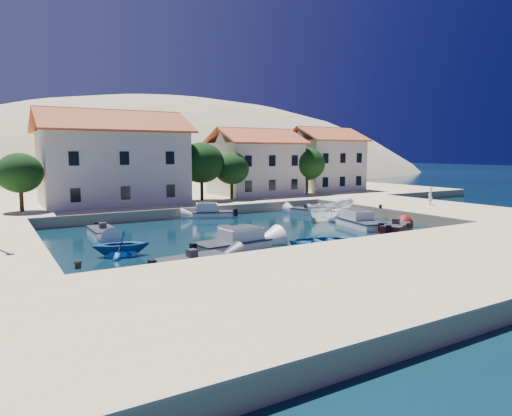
{
  "coord_description": "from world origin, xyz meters",
  "views": [
    {
      "loc": [
        -17.78,
        -21.11,
        6.36
      ],
      "look_at": [
        0.42,
        9.38,
        2.0
      ],
      "focal_mm": 32.0,
      "sensor_mm": 36.0,
      "label": 1
    }
  ],
  "objects_px": {
    "building_mid": "(255,161)",
    "pedestrian": "(430,196)",
    "building_right": "(324,158)",
    "boat_east": "(331,221)",
    "building_left": "(113,156)",
    "cabin_cruiser_south": "(233,243)",
    "rowboat_south": "(325,246)",
    "cabin_cruiser_east": "(361,222)"
  },
  "relations": [
    {
      "from": "building_mid",
      "to": "boat_east",
      "type": "height_order",
      "value": "building_mid"
    },
    {
      "from": "building_mid",
      "to": "building_right",
      "type": "height_order",
      "value": "building_right"
    },
    {
      "from": "rowboat_south",
      "to": "cabin_cruiser_east",
      "type": "height_order",
      "value": "cabin_cruiser_east"
    },
    {
      "from": "cabin_cruiser_south",
      "to": "cabin_cruiser_east",
      "type": "distance_m",
      "value": 13.88
    },
    {
      "from": "building_left",
      "to": "boat_east",
      "type": "xyz_separation_m",
      "value": [
        15.8,
        -16.52,
        -5.94
      ]
    },
    {
      "from": "cabin_cruiser_south",
      "to": "rowboat_south",
      "type": "xyz_separation_m",
      "value": [
        5.93,
        -2.18,
        -0.48
      ]
    },
    {
      "from": "building_left",
      "to": "rowboat_south",
      "type": "xyz_separation_m",
      "value": [
        7.83,
        -25.39,
        -5.94
      ]
    },
    {
      "from": "boat_east",
      "to": "building_left",
      "type": "bearing_deg",
      "value": 43.25
    },
    {
      "from": "building_right",
      "to": "cabin_cruiser_east",
      "type": "xyz_separation_m",
      "value": [
        -14.44,
        -22.73,
        -5.0
      ]
    },
    {
      "from": "cabin_cruiser_east",
      "to": "building_mid",
      "type": "bearing_deg",
      "value": 5.38
    },
    {
      "from": "building_mid",
      "to": "building_right",
      "type": "distance_m",
      "value": 12.04
    },
    {
      "from": "building_left",
      "to": "pedestrian",
      "type": "xyz_separation_m",
      "value": [
        27.15,
        -18.53,
        -4.0
      ]
    },
    {
      "from": "cabin_cruiser_south",
      "to": "rowboat_south",
      "type": "height_order",
      "value": "cabin_cruiser_south"
    },
    {
      "from": "cabin_cruiser_south",
      "to": "rowboat_south",
      "type": "distance_m",
      "value": 6.34
    },
    {
      "from": "building_mid",
      "to": "boat_east",
      "type": "xyz_separation_m",
      "value": [
        -2.2,
        -17.52,
        -5.22
      ]
    },
    {
      "from": "building_left",
      "to": "boat_east",
      "type": "bearing_deg",
      "value": -46.26
    },
    {
      "from": "boat_east",
      "to": "cabin_cruiser_east",
      "type": "bearing_deg",
      "value": 176.18
    },
    {
      "from": "building_mid",
      "to": "building_right",
      "type": "relative_size",
      "value": 1.11
    },
    {
      "from": "cabin_cruiser_south",
      "to": "boat_east",
      "type": "bearing_deg",
      "value": 18.98
    },
    {
      "from": "cabin_cruiser_south",
      "to": "cabin_cruiser_east",
      "type": "bearing_deg",
      "value": 3.57
    },
    {
      "from": "cabin_cruiser_east",
      "to": "building_right",
      "type": "bearing_deg",
      "value": -20.64
    },
    {
      "from": "building_mid",
      "to": "rowboat_south",
      "type": "distance_m",
      "value": 28.76
    },
    {
      "from": "building_mid",
      "to": "cabin_cruiser_south",
      "type": "distance_m",
      "value": 29.46
    },
    {
      "from": "building_left",
      "to": "building_right",
      "type": "distance_m",
      "value": 30.07
    },
    {
      "from": "building_right",
      "to": "boat_east",
      "type": "relative_size",
      "value": 1.75
    },
    {
      "from": "cabin_cruiser_south",
      "to": "rowboat_south",
      "type": "relative_size",
      "value": 1.11
    },
    {
      "from": "building_left",
      "to": "pedestrian",
      "type": "relative_size",
      "value": 7.89
    },
    {
      "from": "boat_east",
      "to": "pedestrian",
      "type": "height_order",
      "value": "pedestrian"
    },
    {
      "from": "building_mid",
      "to": "pedestrian",
      "type": "xyz_separation_m",
      "value": [
        9.15,
        -19.53,
        -3.29
      ]
    },
    {
      "from": "building_left",
      "to": "pedestrian",
      "type": "bearing_deg",
      "value": -34.31
    },
    {
      "from": "cabin_cruiser_south",
      "to": "cabin_cruiser_east",
      "type": "xyz_separation_m",
      "value": [
        13.66,
        2.48,
        0.0
      ]
    },
    {
      "from": "rowboat_south",
      "to": "pedestrian",
      "type": "distance_m",
      "value": 20.59
    },
    {
      "from": "building_left",
      "to": "cabin_cruiser_east",
      "type": "bearing_deg",
      "value": -53.11
    },
    {
      "from": "building_left",
      "to": "building_mid",
      "type": "relative_size",
      "value": 1.4
    },
    {
      "from": "cabin_cruiser_east",
      "to": "pedestrian",
      "type": "height_order",
      "value": "pedestrian"
    },
    {
      "from": "building_left",
      "to": "cabin_cruiser_south",
      "type": "xyz_separation_m",
      "value": [
        1.9,
        -23.2,
        -5.46
      ]
    },
    {
      "from": "cabin_cruiser_east",
      "to": "boat_east",
      "type": "bearing_deg",
      "value": 8.46
    },
    {
      "from": "building_mid",
      "to": "cabin_cruiser_south",
      "type": "height_order",
      "value": "building_mid"
    },
    {
      "from": "building_mid",
      "to": "rowboat_south",
      "type": "height_order",
      "value": "building_mid"
    },
    {
      "from": "boat_east",
      "to": "cabin_cruiser_south",
      "type": "bearing_deg",
      "value": 115.21
    },
    {
      "from": "rowboat_south",
      "to": "boat_east",
      "type": "relative_size",
      "value": 0.87
    },
    {
      "from": "cabin_cruiser_south",
      "to": "boat_east",
      "type": "height_order",
      "value": "cabin_cruiser_south"
    }
  ]
}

